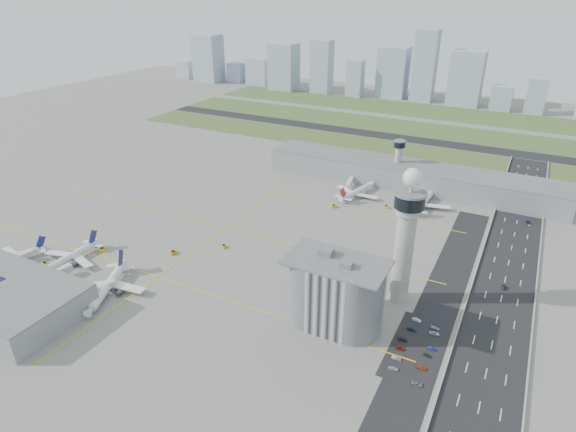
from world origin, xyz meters
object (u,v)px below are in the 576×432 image
at_px(airplane_near_a, 10,254).
at_px(jet_bridge_near_0, 5,266).
at_px(car_lot_6, 417,384).
at_px(tug_3, 224,246).
at_px(airplane_far_a, 358,188).
at_px(tug_1, 102,249).
at_px(jet_bridge_near_2, 89,298).
at_px(tug_5, 386,207).
at_px(admin_building, 335,293).
at_px(car_lot_10, 434,333).
at_px(tug_0, 45,264).
at_px(airplane_near_c, 106,283).
at_px(car_lot_7, 422,368).
at_px(car_lot_0, 393,368).
at_px(car_hw_1, 504,287).
at_px(car_lot_3, 403,340).
at_px(car_lot_4, 412,329).
at_px(car_lot_2, 400,348).
at_px(tug_4, 334,206).
at_px(airplane_far_b, 425,198).
at_px(airplane_near_b, 67,254).
at_px(jet_bridge_far_0, 352,180).
at_px(car_hw_4, 514,186).
at_px(car_lot_9, 432,349).
at_px(jet_bridge_near_1, 45,281).
at_px(car_lot_5, 417,320).
at_px(jet_bridge_far_1, 420,192).
at_px(car_lot_8, 427,355).
at_px(control_tower, 406,232).
at_px(tug_2, 173,252).
at_px(car_lot_1, 396,358).
at_px(secondary_tower, 398,158).
at_px(car_hw_2, 528,222).
at_px(car_lot_11, 435,328).

distance_m(airplane_near_a, jet_bridge_near_0, 8.80).
relative_size(jet_bridge_near_0, car_lot_6, 3.55).
distance_m(airplane_near_a, tug_3, 111.06).
distance_m(airplane_far_a, tug_1, 168.80).
bearing_deg(jet_bridge_near_2, tug_5, -18.83).
relative_size(admin_building, jet_bridge_near_2, 3.00).
xyz_separation_m(airplane_far_a, car_lot_10, (79.60, -123.82, -4.88)).
bearing_deg(tug_0, airplane_near_c, 102.27).
bearing_deg(car_lot_7, car_lot_0, 121.31).
bearing_deg(car_hw_1, car_lot_3, -128.20).
relative_size(airplane_far_a, tug_5, 12.58).
bearing_deg(car_lot_4, car_lot_6, -162.60).
distance_m(airplane_near_a, car_lot_2, 202.40).
bearing_deg(tug_4, car_lot_4, -179.28).
height_order(jet_bridge_near_2, car_lot_4, jet_bridge_near_2).
bearing_deg(car_lot_2, car_lot_6, -146.86).
xyz_separation_m(airplane_far_b, car_lot_6, (35.13, -158.71, -5.23)).
distance_m(airplane_far_b, car_lot_4, 131.62).
xyz_separation_m(airplane_near_b, jet_bridge_far_0, (92.31, 172.91, -2.64)).
bearing_deg(tug_4, jet_bridge_near_0, 104.08).
height_order(airplane_near_a, airplane_near_c, airplane_near_c).
height_order(airplane_near_c, car_hw_4, airplane_near_c).
distance_m(car_lot_6, car_hw_1, 84.06).
bearing_deg(jet_bridge_near_2, car_lot_9, -64.46).
xyz_separation_m(airplane_near_a, car_lot_6, (211.34, 12.42, -4.37)).
relative_size(jet_bridge_near_1, car_lot_3, 3.61).
bearing_deg(car_lot_7, car_lot_5, 19.32).
distance_m(airplane_near_b, jet_bridge_far_1, 223.95).
distance_m(car_lot_3, car_lot_8, 12.04).
bearing_deg(tug_0, car_lot_9, 114.45).
xyz_separation_m(control_tower, tug_2, (-119.78, -16.40, -33.98)).
xyz_separation_m(airplane_far_a, jet_bridge_near_2, (-66.15, -174.66, -2.63)).
bearing_deg(tug_2, airplane_far_b, 68.30).
height_order(jet_bridge_near_2, car_hw_4, jet_bridge_near_2).
xyz_separation_m(tug_3, tug_5, (64.61, 92.54, -0.01)).
relative_size(airplane_far_b, car_hw_4, 11.27).
bearing_deg(jet_bridge_far_1, car_hw_1, 24.36).
bearing_deg(car_lot_1, car_lot_2, -4.10).
height_order(admin_building, car_lot_9, admin_building).
bearing_deg(airplane_near_b, car_lot_7, 92.75).
height_order(jet_bridge_far_0, tug_4, jet_bridge_far_0).
xyz_separation_m(secondary_tower, car_lot_4, (53.62, -161.94, -18.15)).
distance_m(tug_3, car_lot_1, 118.00).
distance_m(car_lot_1, car_hw_4, 214.52).
xyz_separation_m(car_lot_3, car_hw_2, (39.10, 141.69, 0.04)).
height_order(car_lot_3, car_hw_1, car_hw_1).
bearing_deg(tug_5, car_lot_8, 21.52).
bearing_deg(car_lot_7, jet_bridge_near_1, 101.01).
bearing_deg(car_lot_7, airplane_far_b, 14.80).
relative_size(car_lot_10, car_lot_11, 1.13).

